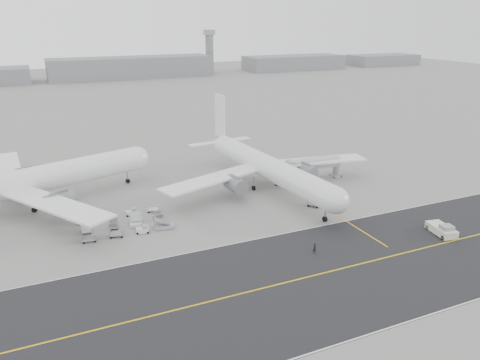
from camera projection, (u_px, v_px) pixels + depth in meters
name	position (u px, v px, depth m)	size (l,w,h in m)	color
ground	(206.00, 243.00, 87.30)	(700.00, 700.00, 0.00)	gray
taxiway	(275.00, 285.00, 73.72)	(220.00, 59.00, 0.03)	#252527
horizon_buildings	(118.00, 78.00, 323.07)	(520.00, 28.00, 28.00)	gray
control_tower	(210.00, 51.00, 348.93)	(7.00, 7.00, 31.25)	gray
airliner_a	(27.00, 182.00, 101.99)	(58.79, 57.63, 20.94)	white
airliner_b	(266.00, 166.00, 113.47)	(56.39, 57.24, 19.75)	white
pushback_tug	(442.00, 230.00, 90.76)	(4.07, 8.44, 2.38)	beige
jet_bridge	(314.00, 165.00, 120.33)	(15.59, 3.35, 5.88)	gray
gse_cluster	(124.00, 226.00, 94.78)	(22.20, 16.80, 2.00)	#A0A0A5
stray_dolly	(314.00, 206.00, 104.46)	(1.68, 2.74, 1.68)	silver
ground_crew_a	(315.00, 248.00, 83.43)	(0.71, 0.47, 1.95)	black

